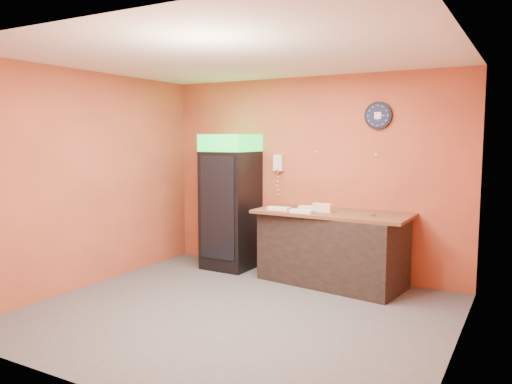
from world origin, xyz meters
The scene contains 15 objects.
floor centered at (0.00, 0.00, 0.00)m, with size 4.50×4.50×0.00m, color #47474C.
back_wall centered at (0.00, 2.00, 1.40)m, with size 4.50×0.02×2.80m, color #C35A37.
left_wall centered at (-2.25, 0.00, 1.40)m, with size 0.02×4.00×2.80m, color #C35A37.
right_wall centered at (2.25, 0.00, 1.40)m, with size 0.02×4.00×2.80m, color #C35A37.
ceiling centered at (0.00, 0.00, 2.80)m, with size 4.50×4.00×0.02m, color white.
beverage_cooler centered at (-1.12, 1.61, 0.97)m, with size 0.71×0.72×1.99m.
prep_counter centered at (0.50, 1.59, 0.47)m, with size 1.86×0.83×0.93m, color black.
wall_clock centered at (0.98, 1.97, 2.23)m, with size 0.36×0.06×0.36m.
wall_phone centered at (-0.48, 1.95, 1.58)m, with size 0.13×0.11×0.24m.
butcher_paper centered at (0.50, 1.59, 0.95)m, with size 2.03×0.89×0.04m, color brown.
sub_roll_stack centered at (0.41, 1.49, 1.03)m, with size 0.27×0.12×0.11m.
wrapped_sandwich_left centered at (-0.17, 1.36, 0.99)m, with size 0.30×0.12×0.04m, color white.
wrapped_sandwich_mid centered at (0.20, 1.28, 0.99)m, with size 0.30×0.12×0.04m, color white.
wrapped_sandwich_right centered at (0.13, 1.67, 0.99)m, with size 0.28×0.11×0.04m, color white.
kitchen_tool centered at (0.23, 1.68, 1.00)m, with size 0.06×0.06×0.06m, color silver.
Camera 1 is at (2.82, -4.59, 1.94)m, focal length 35.00 mm.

